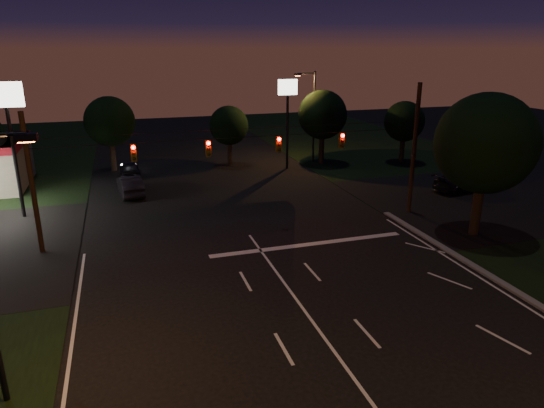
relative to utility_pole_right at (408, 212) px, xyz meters
name	(u,v)px	position (x,y,z in m)	size (l,w,h in m)	color
ground	(348,371)	(-12.00, -15.00, 0.00)	(140.00, 140.00, 0.00)	black
cross_street_right	(491,198)	(8.00, 1.00, 0.00)	(20.00, 16.00, 0.02)	black
stop_bar	(309,244)	(-9.00, -3.50, 0.01)	(12.00, 0.50, 0.01)	silver
utility_pole_right	(408,212)	(0.00, 0.00, 0.00)	(0.30, 0.30, 9.00)	black
utility_pole_left	(43,252)	(-24.00, 0.00, 0.00)	(0.28, 0.28, 8.00)	black
signal_span	(244,145)	(-12.00, -0.04, 5.50)	(24.00, 0.40, 1.56)	black
pole_sign_left_near	(8,115)	(-26.00, 7.00, 6.98)	(2.20, 0.30, 9.10)	black
pole_sign_right	(288,103)	(-4.00, 15.00, 6.24)	(1.80, 0.30, 8.40)	black
street_light_right_far	(312,110)	(-0.76, 17.00, 5.24)	(2.20, 0.35, 9.00)	black
tree_right_near	(484,144)	(1.53, -4.83, 5.68)	(6.00, 6.00, 8.76)	black
tree_far_b	(110,122)	(-19.98, 19.13, 4.61)	(4.60, 4.60, 6.98)	black
tree_far_c	(229,126)	(-8.98, 18.10, 3.90)	(3.80, 3.80, 5.86)	black
tree_far_d	(322,115)	(0.02, 16.13, 4.83)	(4.80, 4.80, 7.30)	black
tree_far_e	(404,122)	(8.02, 14.11, 4.11)	(4.00, 4.00, 6.18)	black
car_oncoming_a	(130,169)	(-18.63, 16.23, 0.71)	(1.69, 4.19, 1.43)	black
car_oncoming_b	(130,186)	(-18.79, 10.29, 0.77)	(1.62, 4.64, 1.53)	black
car_cross	(463,182)	(7.15, 3.30, 0.77)	(2.16, 5.31, 1.54)	black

